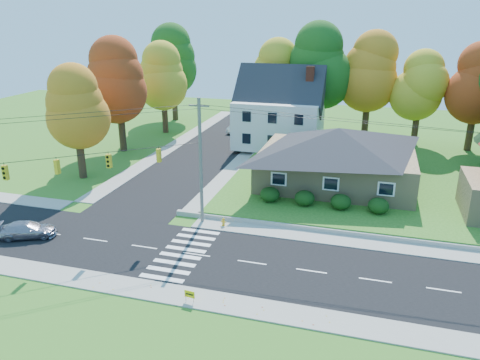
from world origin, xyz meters
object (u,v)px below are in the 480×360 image
at_px(ranch_house, 337,155).
at_px(fire_hydrant, 223,222).
at_px(silver_sedan, 27,230).
at_px(white_car, 236,127).

bearing_deg(ranch_house, fire_hydrant, -124.49).
height_order(silver_sedan, white_car, white_car).
bearing_deg(silver_sedan, ranch_house, -75.44).
distance_m(ranch_house, white_car, 24.57).
xyz_separation_m(silver_sedan, white_car, (5.56, 35.85, 0.07)).
relative_size(silver_sedan, fire_hydrant, 5.81).
distance_m(silver_sedan, white_car, 36.28).
bearing_deg(fire_hydrant, white_car, 104.76).
height_order(ranch_house, white_car, ranch_house).
relative_size(white_car, fire_hydrant, 5.71).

